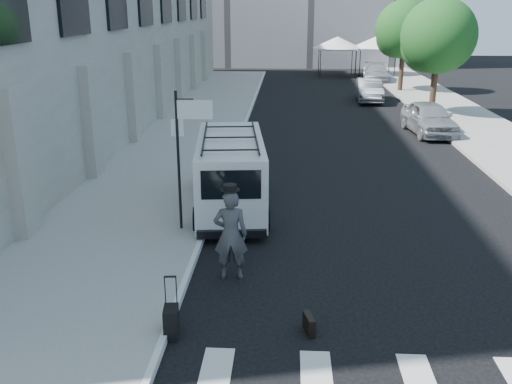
# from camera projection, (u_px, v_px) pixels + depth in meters

# --- Properties ---
(ground) EXTENTS (120.00, 120.00, 0.00)m
(ground) POSITION_uv_depth(u_px,v_px,m) (281.00, 296.00, 11.46)
(ground) COLOR black
(ground) RESTS_ON ground
(sidewalk_left) EXTENTS (4.50, 48.00, 0.15)m
(sidewalk_left) POSITION_uv_depth(u_px,v_px,m) (196.00, 128.00, 26.85)
(sidewalk_left) COLOR gray
(sidewalk_left) RESTS_ON ground
(sidewalk_right) EXTENTS (4.00, 56.00, 0.15)m
(sidewalk_right) POSITION_uv_depth(u_px,v_px,m) (458.00, 116.00, 29.93)
(sidewalk_right) COLOR gray
(sidewalk_right) RESTS_ON ground
(sign_pole) EXTENTS (1.03, 0.07, 3.50)m
(sign_pole) POSITION_uv_depth(u_px,v_px,m) (187.00, 132.00, 13.80)
(sign_pole) COLOR black
(sign_pole) RESTS_ON sidewalk_left
(tree_near) EXTENTS (3.80, 3.83, 6.03)m
(tree_near) POSITION_uv_depth(u_px,v_px,m) (435.00, 39.00, 28.95)
(tree_near) COLOR black
(tree_near) RESTS_ON ground
(tree_far) EXTENTS (3.80, 3.83, 6.03)m
(tree_far) POSITION_uv_depth(u_px,v_px,m) (402.00, 31.00, 37.49)
(tree_far) COLOR black
(tree_far) RESTS_ON ground
(tent_left) EXTENTS (4.00, 4.00, 3.20)m
(tent_left) POSITION_uv_depth(u_px,v_px,m) (337.00, 43.00, 46.46)
(tent_left) COLOR black
(tent_left) RESTS_ON ground
(tent_right) EXTENTS (4.00, 4.00, 3.20)m
(tent_right) POSITION_uv_depth(u_px,v_px,m) (376.00, 42.00, 46.77)
(tent_right) COLOR black
(tent_right) RESTS_ON ground
(businessman) EXTENTS (0.75, 0.51, 1.97)m
(businessman) POSITION_uv_depth(u_px,v_px,m) (231.00, 235.00, 11.96)
(businessman) COLOR #3F4042
(businessman) RESTS_ON ground
(briefcase) EXTENTS (0.23, 0.46, 0.34)m
(briefcase) POSITION_uv_depth(u_px,v_px,m) (309.00, 324.00, 10.13)
(briefcase) COLOR black
(briefcase) RESTS_ON ground
(suitcase) EXTENTS (0.29, 0.42, 1.10)m
(suitcase) POSITION_uv_depth(u_px,v_px,m) (171.00, 322.00, 9.97)
(suitcase) COLOR black
(suitcase) RESTS_ON ground
(cargo_van) EXTENTS (2.37, 5.62, 2.08)m
(cargo_van) POSITION_uv_depth(u_px,v_px,m) (231.00, 172.00, 16.12)
(cargo_van) COLOR silver
(cargo_van) RESTS_ON ground
(parked_car_a) EXTENTS (2.10, 4.43, 1.46)m
(parked_car_a) POSITION_uv_depth(u_px,v_px,m) (429.00, 118.00, 25.79)
(parked_car_a) COLOR gray
(parked_car_a) RESTS_ON ground
(parked_car_b) EXTENTS (1.63, 4.19, 1.36)m
(parked_car_b) POSITION_uv_depth(u_px,v_px,m) (369.00, 90.00, 34.66)
(parked_car_b) COLOR #55585C
(parked_car_b) RESTS_ON ground
(parked_car_c) EXTENTS (2.26, 4.81, 1.36)m
(parked_car_c) POSITION_uv_depth(u_px,v_px,m) (377.00, 73.00, 43.61)
(parked_car_c) COLOR #9D9EA4
(parked_car_c) RESTS_ON ground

